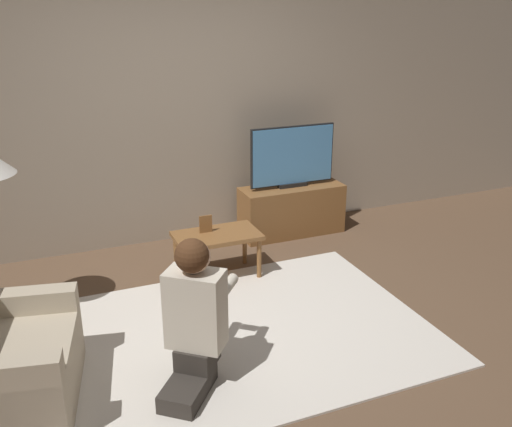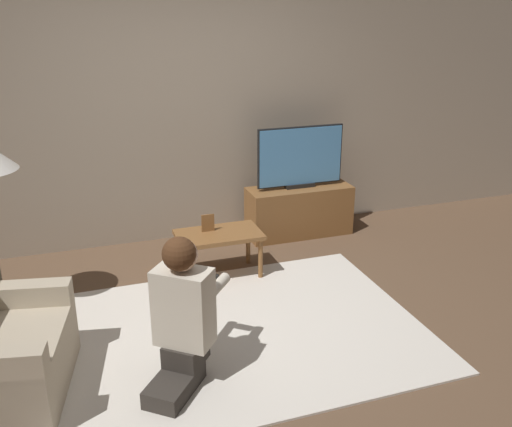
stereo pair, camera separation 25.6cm
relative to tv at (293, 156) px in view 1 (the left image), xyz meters
The scene contains 8 objects.
ground_plane 2.11m from the tv, 125.93° to the right, with size 10.00×10.00×0.00m, color brown.
wall_back 1.30m from the tv, 162.95° to the left, with size 10.00×0.06×2.60m.
rug 2.11m from the tv, 125.93° to the right, with size 2.62×1.93×0.02m.
tv_stand 0.56m from the tv, 90.00° to the right, with size 1.04×0.37×0.50m.
tv is the anchor object (origin of this frame).
coffee_table 1.29m from the tv, 147.05° to the right, with size 0.71×0.41×0.40m.
person_kneeling 2.57m from the tv, 128.85° to the right, with size 0.68×0.76×0.95m.
picture_frame 1.28m from the tv, 151.45° to the right, with size 0.11×0.01×0.15m.
Camera 1 is at (-1.25, -3.27, 2.21)m, focal length 40.00 mm.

